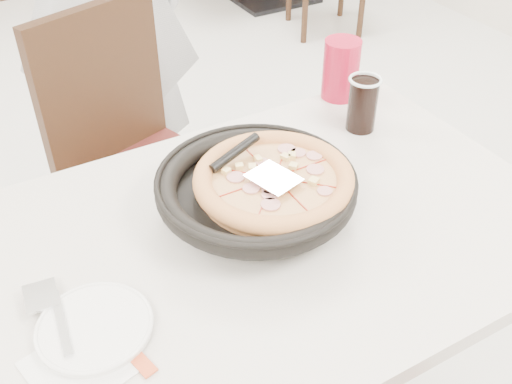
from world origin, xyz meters
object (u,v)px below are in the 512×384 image
main_table (265,344)px  pizza_pan (256,195)px  cola_glass (362,105)px  chair_far (151,175)px  pizza (274,186)px  side_plate (95,327)px  red_cup (341,69)px

main_table → pizza_pan: size_ratio=3.32×
main_table → cola_glass: bearing=27.9°
pizza_pan → cola_glass: cola_glass is taller
chair_far → pizza: 0.69m
main_table → side_plate: bearing=-167.8°
chair_far → main_table: bearing=73.5°
chair_far → red_cup: (0.47, -0.28, 0.35)m
pizza → chair_far: bearing=96.0°
chair_far → red_cup: 0.65m
main_table → pizza: bearing=46.5°
pizza → side_plate: pizza is taller
main_table → red_cup: size_ratio=7.50×
pizza → red_cup: bearing=38.9°
main_table → pizza: size_ratio=3.95×
chair_far → pizza: bearing=77.6°
pizza → cola_glass: size_ratio=2.34×
main_table → red_cup: (0.44, 0.37, 0.45)m
pizza_pan → red_cup: size_ratio=2.26×
pizza → red_cup: red_cup is taller
pizza_pan → red_cup: 0.54m
main_table → red_cup: bearing=39.7°
main_table → cola_glass: 0.63m
side_plate → cola_glass: bearing=20.5°
side_plate → pizza_pan: bearing=19.6°
pizza_pan → cola_glass: (0.39, 0.15, 0.02)m
main_table → pizza: (0.04, 0.04, 0.44)m
cola_glass → pizza_pan: bearing=-158.5°
chair_far → side_plate: chair_far is taller
main_table → chair_far: size_ratio=1.26×
pizza_pan → red_cup: bearing=35.5°
chair_far → cola_glass: 0.69m
red_cup → pizza: bearing=-141.1°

